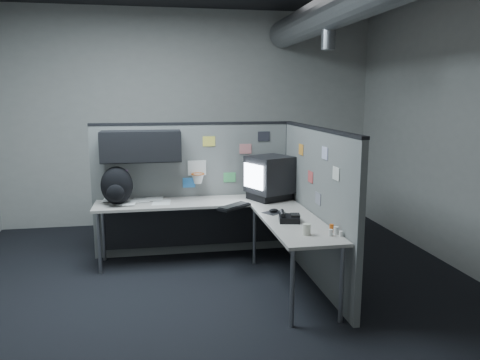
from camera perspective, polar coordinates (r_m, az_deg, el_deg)
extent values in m
cube|color=black|center=(4.80, -3.07, -13.75)|extent=(5.60, 5.60, 0.01)
cube|color=#9E9E99|center=(7.18, -6.03, 7.46)|extent=(5.60, 0.01, 3.20)
cube|color=#9E9E99|center=(1.67, 8.57, -1.90)|extent=(5.60, 0.01, 3.20)
cylinder|color=slate|center=(5.54, 10.72, 16.87)|extent=(0.16, 0.16, 0.30)
cube|color=slate|center=(5.78, -5.60, -1.21)|extent=(2.43, 0.06, 1.60)
cube|color=black|center=(5.68, -5.74, 6.87)|extent=(2.43, 0.07, 0.03)
cube|color=black|center=(5.99, 5.77, -0.81)|extent=(0.07, 0.07, 1.60)
cube|color=black|center=(5.48, -11.96, 4.07)|extent=(0.90, 0.35, 0.35)
cube|color=black|center=(5.31, -12.01, 3.87)|extent=(0.90, 0.02, 0.33)
cube|color=silver|center=(5.70, -5.26, 1.48)|extent=(0.22, 0.02, 0.18)
torus|color=#D85914|center=(5.62, -5.17, 0.74)|extent=(0.16, 0.16, 0.01)
cone|color=white|center=(5.63, -5.16, 0.14)|extent=(0.14, 0.14, 0.11)
cube|color=#B266B2|center=(5.71, -14.29, 0.61)|extent=(0.15, 0.01, 0.12)
cube|color=#E5D84C|center=(5.68, -3.81, 4.73)|extent=(0.15, 0.01, 0.12)
cube|color=#4CB266|center=(5.77, -1.29, 0.33)|extent=(0.15, 0.01, 0.12)
cube|color=#D87F7F|center=(5.76, 0.67, 3.82)|extent=(0.15, 0.01, 0.12)
cube|color=#26262D|center=(5.79, 2.92, 5.34)|extent=(0.15, 0.01, 0.12)
cube|color=#337FCC|center=(5.73, -6.23, -0.32)|extent=(0.15, 0.01, 0.12)
cube|color=slate|center=(4.98, 9.19, -3.17)|extent=(0.06, 2.23, 1.60)
cube|color=black|center=(4.86, 9.47, 6.22)|extent=(0.07, 2.23, 0.03)
cube|color=orange|center=(5.28, 7.44, 3.70)|extent=(0.01, 0.15, 0.12)
cube|color=#CC4C4C|center=(4.99, 8.59, 0.38)|extent=(0.01, 0.15, 0.12)
cube|color=silver|center=(4.57, 10.30, 3.24)|extent=(0.01, 0.15, 0.12)
cube|color=gold|center=(5.58, 6.58, -0.09)|extent=(0.01, 0.15, 0.12)
cube|color=silver|center=(4.32, 11.62, 0.77)|extent=(0.01, 0.15, 0.12)
cube|color=gray|center=(4.79, 9.49, -2.24)|extent=(0.01, 0.15, 0.12)
cube|color=#AFA79E|center=(5.49, -5.46, -2.74)|extent=(2.30, 0.56, 0.03)
cube|color=#AFA79E|center=(4.64, 6.61, -5.20)|extent=(0.56, 1.55, 0.03)
cube|color=black|center=(5.78, -5.59, -5.30)|extent=(2.18, 0.02, 0.55)
cylinder|color=gray|center=(5.39, -16.79, -7.40)|extent=(0.04, 0.04, 0.70)
cylinder|color=gray|center=(5.81, -16.32, -6.10)|extent=(0.04, 0.04, 0.70)
cylinder|color=gray|center=(5.47, 1.76, -6.72)|extent=(0.04, 0.04, 0.70)
cylinder|color=gray|center=(4.06, 6.39, -12.95)|extent=(0.04, 0.04, 0.70)
cylinder|color=gray|center=(4.20, 12.28, -12.32)|extent=(0.04, 0.04, 0.70)
cube|color=black|center=(5.57, 3.63, -1.91)|extent=(0.55, 0.52, 0.09)
cube|color=black|center=(5.52, 3.66, 0.70)|extent=(0.60, 0.60, 0.43)
cube|color=#D1E4F9|center=(5.38, 1.64, 0.46)|extent=(0.16, 0.33, 0.28)
cube|color=black|center=(5.13, -0.71, -3.30)|extent=(0.41, 0.39, 0.03)
cube|color=black|center=(5.13, -0.72, -3.10)|extent=(0.37, 0.35, 0.01)
cube|color=black|center=(4.95, 4.11, -3.96)|extent=(0.26, 0.25, 0.01)
ellipsoid|color=black|center=(4.94, 4.12, -3.72)|extent=(0.11, 0.08, 0.04)
cube|color=black|center=(4.62, 6.02, -4.70)|extent=(0.23, 0.25, 0.06)
cylinder|color=black|center=(4.61, 5.18, -4.05)|extent=(0.08, 0.20, 0.04)
cube|color=black|center=(4.60, 6.75, -4.26)|extent=(0.11, 0.13, 0.02)
cylinder|color=silver|center=(4.27, 11.62, -6.04)|extent=(0.05, 0.05, 0.07)
cylinder|color=silver|center=(4.21, 10.99, -6.31)|extent=(0.04, 0.04, 0.06)
cylinder|color=silver|center=(4.21, 12.21, -6.41)|extent=(0.04, 0.04, 0.05)
cylinder|color=#D85914|center=(4.31, 11.09, -5.81)|extent=(0.04, 0.04, 0.08)
cylinder|color=beige|center=(4.20, 8.12, -5.98)|extent=(0.09, 0.09, 0.10)
cube|color=white|center=(5.47, -9.55, -2.70)|extent=(0.23, 0.30, 0.00)
cube|color=white|center=(5.64, -11.92, -2.37)|extent=(0.22, 0.30, 0.00)
cube|color=white|center=(5.57, -14.50, -2.59)|extent=(0.22, 0.30, 0.00)
cube|color=white|center=(5.67, -10.41, -2.19)|extent=(0.23, 0.30, 0.00)
cube|color=white|center=(5.48, -13.62, -2.70)|extent=(0.22, 0.30, 0.00)
cube|color=white|center=(5.70, -15.30, -2.26)|extent=(0.23, 0.30, 0.00)
ellipsoid|color=black|center=(5.44, -14.79, -0.65)|extent=(0.43, 0.37, 0.44)
ellipsoid|color=black|center=(5.31, -14.94, -1.58)|extent=(0.22, 0.17, 0.20)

